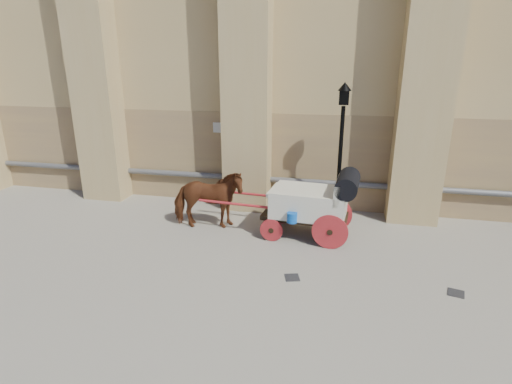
# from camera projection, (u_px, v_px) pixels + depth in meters

# --- Properties ---
(ground) EXTENTS (90.00, 90.00, 0.00)m
(ground) POSITION_uv_depth(u_px,v_px,m) (253.00, 262.00, 9.47)
(ground) COLOR slate
(ground) RESTS_ON ground
(horse) EXTENTS (2.15, 1.29, 1.70)m
(horse) POSITION_uv_depth(u_px,v_px,m) (208.00, 200.00, 11.15)
(horse) COLOR #5C3318
(horse) RESTS_ON ground
(carriage) EXTENTS (4.32, 1.57, 1.86)m
(carriage) POSITION_uv_depth(u_px,v_px,m) (314.00, 201.00, 10.56)
(carriage) COLOR black
(carriage) RESTS_ON ground
(street_lamp) EXTENTS (0.38, 0.38, 4.00)m
(street_lamp) POSITION_uv_depth(u_px,v_px,m) (340.00, 151.00, 11.19)
(street_lamp) COLOR black
(street_lamp) RESTS_ON ground
(drain_grate_near) EXTENTS (0.39, 0.39, 0.01)m
(drain_grate_near) POSITION_uv_depth(u_px,v_px,m) (292.00, 277.00, 8.80)
(drain_grate_near) COLOR black
(drain_grate_near) RESTS_ON ground
(drain_grate_far) EXTENTS (0.39, 0.39, 0.01)m
(drain_grate_far) POSITION_uv_depth(u_px,v_px,m) (456.00, 293.00, 8.21)
(drain_grate_far) COLOR black
(drain_grate_far) RESTS_ON ground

